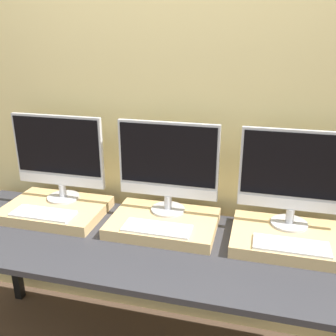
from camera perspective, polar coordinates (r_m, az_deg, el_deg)
wall_back at (r=2.05m, az=1.35°, el=7.56°), size 8.00×0.04×2.60m
workbench at (r=1.89m, az=-1.89°, el=-13.04°), size 2.28×0.73×0.78m
wooden_riser_left at (r=2.19m, az=-16.76°, el=-6.09°), size 0.54×0.39×0.06m
monitor_left at (r=2.15m, az=-16.32°, el=1.95°), size 0.52×0.18×0.49m
keyboard_left at (r=2.08m, az=-18.51°, el=-6.57°), size 0.33×0.13×0.01m
wooden_riser_center at (r=1.96m, az=-0.69°, el=-8.40°), size 0.54×0.39×0.06m
monitor_center at (r=1.92m, az=-0.01°, el=0.58°), size 0.52×0.18×0.49m
keyboard_center at (r=1.84m, az=-1.67°, el=-9.13°), size 0.33×0.13×0.01m
wooden_riser_right at (r=1.92m, az=17.96°, el=-10.23°), size 0.54×0.39×0.06m
monitor_right at (r=1.87m, az=18.80°, el=-1.06°), size 0.52×0.18×0.49m
keyboard_right at (r=1.79m, az=18.26°, el=-11.13°), size 0.33×0.13×0.01m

